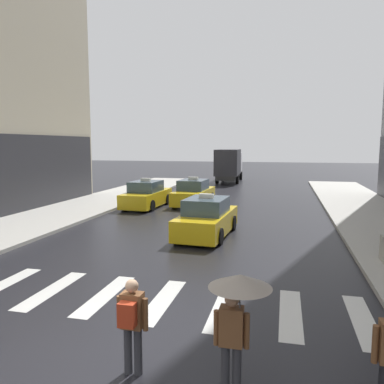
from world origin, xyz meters
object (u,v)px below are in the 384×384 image
taxi_lead (207,219)px  taxi_second (146,195)px  pedestrian_with_umbrella (237,302)px  box_truck (229,164)px  pedestrian_with_backpack (132,320)px  taxi_third (194,194)px

taxi_lead → taxi_second: (-5.10, 6.50, 0.00)m
pedestrian_with_umbrella → box_truck: bearing=98.3°
taxi_lead → pedestrian_with_backpack: 10.14m
taxi_lead → box_truck: (-2.39, 23.39, 1.13)m
pedestrian_with_backpack → taxi_third: bearing=100.1°
taxi_third → pedestrian_with_backpack: bearing=-79.9°
taxi_second → box_truck: bearing=80.9°
taxi_lead → taxi_third: (-2.48, 8.08, 0.00)m
taxi_second → pedestrian_with_umbrella: 18.42m
taxi_second → box_truck: 17.14m
taxi_lead → taxi_second: bearing=128.1°
taxi_third → pedestrian_with_umbrella: size_ratio=2.37×
pedestrian_with_umbrella → pedestrian_with_backpack: bearing=175.4°
taxi_lead → taxi_second: 8.26m
pedestrian_with_umbrella → pedestrian_with_backpack: (-1.76, 0.14, -0.54)m
taxi_lead → box_truck: box_truck is taller
box_truck → pedestrian_with_backpack: size_ratio=4.61×
taxi_lead → taxi_second: size_ratio=1.01×
taxi_third → pedestrian_with_umbrella: 19.01m
taxi_second → pedestrian_with_backpack: (5.85, -16.61, 0.25)m
taxi_third → pedestrian_with_umbrella: bearing=-74.8°
box_truck → pedestrian_with_umbrella: size_ratio=3.92×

